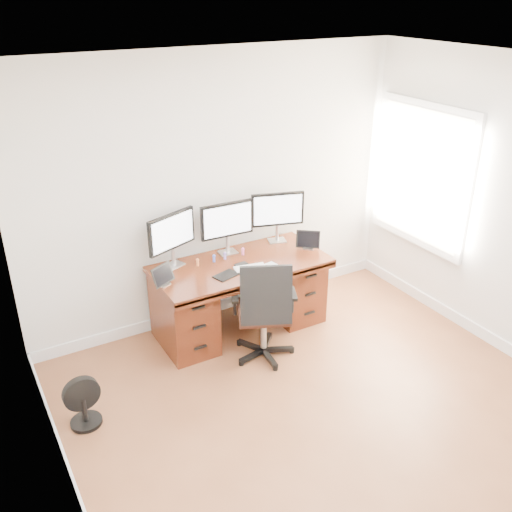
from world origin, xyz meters
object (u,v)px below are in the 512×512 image
floor_fan (83,403)px  monitor_center (227,222)px  office_chair (264,327)px  desk (240,293)px  keyboard (250,268)px

floor_fan → monitor_center: (1.74, 0.87, 0.88)m
office_chair → desk: bearing=110.0°
floor_fan → keyboard: (1.76, 0.45, 0.55)m
office_chair → monitor_center: monitor_center is taller
keyboard → monitor_center: bearing=103.9°
desk → floor_fan: bearing=-160.0°
monitor_center → floor_fan: bearing=-151.3°
monitor_center → office_chair: bearing=-91.4°
floor_fan → keyboard: 1.90m
office_chair → monitor_center: (0.05, 0.80, 0.75)m
desk → floor_fan: desk is taller
office_chair → monitor_center: size_ratio=1.87×
desk → floor_fan: 1.86m
desk → office_chair: office_chair is taller
floor_fan → monitor_center: monitor_center is taller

